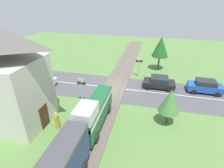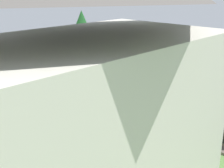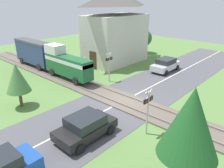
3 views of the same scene
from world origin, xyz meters
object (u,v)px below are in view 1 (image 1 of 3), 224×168
(car_behind_queue, at_px, (205,86))
(pedestrian_by_station, at_px, (57,121))
(crossing_signal_east_approach, at_px, (82,87))
(crossing_signal_west_approach, at_px, (139,64))
(train, at_px, (79,139))
(car_near_crossing, at_px, (159,82))
(car_far_side, at_px, (40,80))

(car_behind_queue, bearing_deg, pedestrian_by_station, 35.09)
(crossing_signal_east_approach, bearing_deg, car_behind_queue, -157.60)
(car_behind_queue, xyz_separation_m, crossing_signal_west_approach, (8.01, -2.52, 1.10))
(car_behind_queue, bearing_deg, crossing_signal_west_approach, -17.50)
(train, height_order, car_near_crossing, train)
(crossing_signal_east_approach, distance_m, pedestrian_by_station, 4.45)
(crossing_signal_west_approach, relative_size, pedestrian_by_station, 1.80)
(car_far_side, xyz_separation_m, car_behind_queue, (-19.91, -2.88, 0.04))
(car_far_side, height_order, crossing_signal_west_approach, crossing_signal_west_approach)
(car_near_crossing, xyz_separation_m, pedestrian_by_station, (8.50, 9.65, -0.01))
(crossing_signal_east_approach, bearing_deg, car_far_side, -20.38)
(crossing_signal_west_approach, bearing_deg, car_far_side, 24.43)
(car_near_crossing, xyz_separation_m, car_far_side, (14.67, 2.88, 0.02))
(train, relative_size, car_near_crossing, 3.38)
(car_far_side, height_order, car_behind_queue, car_behind_queue)
(car_behind_queue, distance_m, crossing_signal_east_approach, 14.23)
(car_near_crossing, distance_m, pedestrian_by_station, 12.86)
(car_far_side, xyz_separation_m, crossing_signal_east_approach, (-6.80, 2.52, 1.14))
(car_near_crossing, xyz_separation_m, crossing_signal_west_approach, (2.77, -2.52, 1.16))
(car_behind_queue, bearing_deg, train, 49.06)
(car_near_crossing, bearing_deg, train, 66.38)
(car_near_crossing, relative_size, pedestrian_by_station, 2.28)
(car_behind_queue, bearing_deg, car_far_side, 8.23)
(car_far_side, distance_m, pedestrian_by_station, 9.16)
(train, relative_size, crossing_signal_east_approach, 4.28)
(car_far_side, xyz_separation_m, crossing_signal_west_approach, (-11.90, -5.40, 1.14))
(car_near_crossing, xyz_separation_m, crossing_signal_east_approach, (7.88, 5.40, 1.16))
(car_far_side, bearing_deg, train, 135.16)
(car_far_side, bearing_deg, crossing_signal_east_approach, 159.62)
(car_near_crossing, distance_m, car_behind_queue, 5.24)
(train, xyz_separation_m, crossing_signal_east_approach, (2.55, -6.77, 0.06))
(train, distance_m, crossing_signal_east_approach, 7.24)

